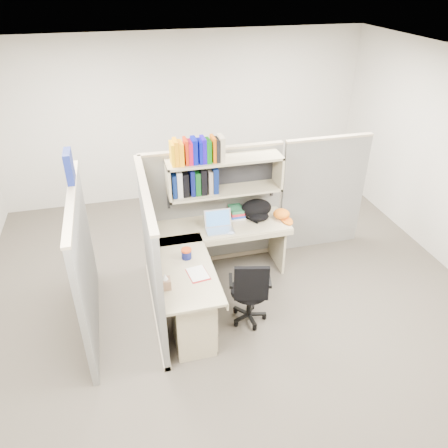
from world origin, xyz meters
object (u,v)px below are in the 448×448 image
object	(u,v)px
backpack	(258,210)
snack_canister	(186,253)
laptop	(220,223)
task_chair	(249,301)
desk	(202,292)

from	to	relation	value
backpack	snack_canister	size ratio (longest dim) A/B	3.36
laptop	task_chair	world-z (taller)	laptop
laptop	task_chair	bearing A→B (deg)	-80.23
snack_canister	task_chair	xyz separation A→B (m)	(0.62, -0.40, -0.48)
desk	backpack	bearing A→B (deg)	44.64
desk	snack_canister	size ratio (longest dim) A/B	14.88
backpack	task_chair	world-z (taller)	backpack
snack_canister	laptop	bearing A→B (deg)	42.95
desk	snack_canister	world-z (taller)	snack_canister
laptop	backpack	distance (m)	0.57
desk	backpack	xyz separation A→B (m)	(0.92, 0.91, 0.41)
laptop	desk	bearing A→B (deg)	-116.35
task_chair	snack_canister	bearing A→B (deg)	147.20
laptop	snack_canister	world-z (taller)	laptop
laptop	backpack	size ratio (longest dim) A/B	0.85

